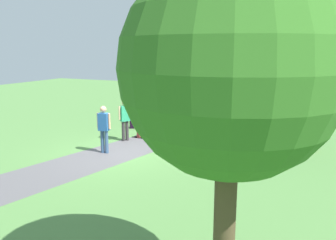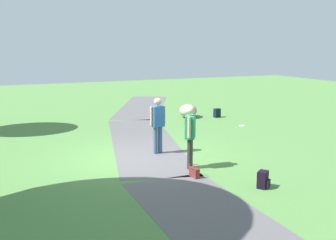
{
  "view_description": "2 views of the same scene",
  "coord_description": "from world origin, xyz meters",
  "px_view_note": "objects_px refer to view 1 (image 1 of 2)",
  "views": [
    {
      "loc": [
        10.04,
        6.31,
        3.66
      ],
      "look_at": [
        0.38,
        1.96,
        1.45
      ],
      "focal_mm": 36.52,
      "sensor_mm": 36.0,
      "label": 1
    },
    {
      "loc": [
        -10.92,
        4.07,
        3.3
      ],
      "look_at": [
        -0.04,
        -0.8,
        1.06
      ],
      "focal_mm": 43.87,
      "sensor_mm": 36.0,
      "label": 2
    }
  ],
  "objects_px": {
    "large_shade_tree": "(322,12)",
    "young_tree_near_path": "(230,70)",
    "handbag_on_grass": "(140,134)",
    "lamp_post": "(175,79)",
    "woman_with_handbag": "(125,117)",
    "spare_backpack_on_lawn": "(133,124)",
    "man_near_boulder": "(104,126)"
  },
  "relations": [
    {
      "from": "handbag_on_grass",
      "to": "lamp_post",
      "type": "bearing_deg",
      "value": -173.65
    },
    {
      "from": "handbag_on_grass",
      "to": "large_shade_tree",
      "type": "bearing_deg",
      "value": 97.48
    },
    {
      "from": "young_tree_near_path",
      "to": "lamp_post",
      "type": "xyz_separation_m",
      "value": [
        -13.22,
        -6.38,
        -1.38
      ]
    },
    {
      "from": "lamp_post",
      "to": "spare_backpack_on_lawn",
      "type": "height_order",
      "value": "lamp_post"
    },
    {
      "from": "woman_with_handbag",
      "to": "man_near_boulder",
      "type": "relative_size",
      "value": 0.99
    },
    {
      "from": "large_shade_tree",
      "to": "lamp_post",
      "type": "xyz_separation_m",
      "value": [
        -4.21,
        -7.2,
        -2.87
      ]
    },
    {
      "from": "large_shade_tree",
      "to": "lamp_post",
      "type": "distance_m",
      "value": 8.82
    },
    {
      "from": "lamp_post",
      "to": "handbag_on_grass",
      "type": "bearing_deg",
      "value": 6.35
    },
    {
      "from": "woman_with_handbag",
      "to": "man_near_boulder",
      "type": "height_order",
      "value": "man_near_boulder"
    },
    {
      "from": "woman_with_handbag",
      "to": "man_near_boulder",
      "type": "distance_m",
      "value": 1.76
    },
    {
      "from": "man_near_boulder",
      "to": "handbag_on_grass",
      "type": "distance_m",
      "value": 2.62
    },
    {
      "from": "woman_with_handbag",
      "to": "large_shade_tree",
      "type": "bearing_deg",
      "value": 103.12
    },
    {
      "from": "large_shade_tree",
      "to": "young_tree_near_path",
      "type": "distance_m",
      "value": 9.17
    },
    {
      "from": "large_shade_tree",
      "to": "handbag_on_grass",
      "type": "xyz_separation_m",
      "value": [
        0.87,
        -6.64,
        -4.75
      ]
    },
    {
      "from": "spare_backpack_on_lawn",
      "to": "young_tree_near_path",
      "type": "bearing_deg",
      "value": 36.18
    },
    {
      "from": "large_shade_tree",
      "to": "woman_with_handbag",
      "type": "height_order",
      "value": "large_shade_tree"
    },
    {
      "from": "large_shade_tree",
      "to": "handbag_on_grass",
      "type": "distance_m",
      "value": 8.21
    },
    {
      "from": "young_tree_near_path",
      "to": "handbag_on_grass",
      "type": "bearing_deg",
      "value": -144.44
    },
    {
      "from": "large_shade_tree",
      "to": "young_tree_near_path",
      "type": "xyz_separation_m",
      "value": [
        9.01,
        -0.82,
        -1.49
      ]
    },
    {
      "from": "lamp_post",
      "to": "handbag_on_grass",
      "type": "height_order",
      "value": "lamp_post"
    },
    {
      "from": "woman_with_handbag",
      "to": "spare_backpack_on_lawn",
      "type": "distance_m",
      "value": 2.36
    },
    {
      "from": "man_near_boulder",
      "to": "handbag_on_grass",
      "type": "bearing_deg",
      "value": 178.81
    },
    {
      "from": "handbag_on_grass",
      "to": "spare_backpack_on_lawn",
      "type": "bearing_deg",
      "value": -140.21
    },
    {
      "from": "man_near_boulder",
      "to": "handbag_on_grass",
      "type": "height_order",
      "value": "man_near_boulder"
    },
    {
      "from": "large_shade_tree",
      "to": "lamp_post",
      "type": "bearing_deg",
      "value": -120.32
    },
    {
      "from": "lamp_post",
      "to": "spare_backpack_on_lawn",
      "type": "relative_size",
      "value": 8.13
    },
    {
      "from": "handbag_on_grass",
      "to": "spare_backpack_on_lawn",
      "type": "distance_m",
      "value": 1.72
    },
    {
      "from": "woman_with_handbag",
      "to": "spare_backpack_on_lawn",
      "type": "relative_size",
      "value": 4.21
    },
    {
      "from": "lamp_post",
      "to": "woman_with_handbag",
      "type": "relative_size",
      "value": 1.93
    },
    {
      "from": "large_shade_tree",
      "to": "woman_with_handbag",
      "type": "bearing_deg",
      "value": -76.88
    },
    {
      "from": "woman_with_handbag",
      "to": "handbag_on_grass",
      "type": "xyz_separation_m",
      "value": [
        -0.73,
        0.25,
        -0.84
      ]
    },
    {
      "from": "handbag_on_grass",
      "to": "woman_with_handbag",
      "type": "bearing_deg",
      "value": -19.0
    }
  ]
}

